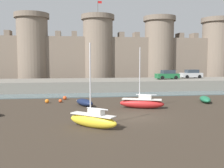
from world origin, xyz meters
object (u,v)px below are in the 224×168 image
(car_quay_centre_west, at_px, (191,74))
(rowboat_midflat_centre, at_px, (85,102))
(sailboat_foreground_right, at_px, (93,119))
(sailboat_foreground_left, at_px, (142,103))
(mooring_buoy_off_centre, at_px, (47,101))
(rowboat_near_channel_right, at_px, (205,99))
(mooring_buoy_near_channel, at_px, (60,101))
(car_quay_west, at_px, (167,75))
(mooring_buoy_near_shore, at_px, (65,98))

(car_quay_centre_west, bearing_deg, rowboat_midflat_centre, -139.23)
(sailboat_foreground_right, relative_size, car_quay_centre_west, 1.49)
(sailboat_foreground_left, height_order, mooring_buoy_off_centre, sailboat_foreground_left)
(rowboat_near_channel_right, bearing_deg, mooring_buoy_near_channel, 172.59)
(sailboat_foreground_right, bearing_deg, rowboat_midflat_centre, 91.48)
(mooring_buoy_near_channel, height_order, mooring_buoy_off_centre, mooring_buoy_off_centre)
(car_quay_west, bearing_deg, rowboat_midflat_centre, -134.15)
(sailboat_foreground_left, relative_size, mooring_buoy_near_channel, 15.45)
(mooring_buoy_off_centre, height_order, car_quay_west, car_quay_west)
(rowboat_midflat_centre, bearing_deg, car_quay_west, 45.85)
(sailboat_foreground_right, height_order, mooring_buoy_near_shore, sailboat_foreground_right)
(mooring_buoy_near_channel, bearing_deg, rowboat_midflat_centre, -45.30)
(car_quay_west, bearing_deg, mooring_buoy_near_shore, -148.53)
(rowboat_midflat_centre, relative_size, car_quay_west, 0.81)
(rowboat_near_channel_right, bearing_deg, sailboat_foreground_right, -144.37)
(sailboat_foreground_right, relative_size, sailboat_foreground_left, 0.98)
(rowboat_near_channel_right, relative_size, mooring_buoy_near_shore, 7.53)
(sailboat_foreground_left, relative_size, mooring_buoy_off_centre, 13.11)
(rowboat_near_channel_right, height_order, mooring_buoy_off_centre, rowboat_near_channel_right)
(rowboat_near_channel_right, xyz_separation_m, car_quay_centre_west, (6.30, 17.37, 2.16))
(car_quay_centre_west, bearing_deg, mooring_buoy_near_channel, -147.29)
(mooring_buoy_off_centre, xyz_separation_m, car_quay_west, (19.59, 13.23, 2.29))
(mooring_buoy_near_channel, height_order, mooring_buoy_near_shore, mooring_buoy_near_shore)
(sailboat_foreground_left, bearing_deg, mooring_buoy_near_channel, 149.16)
(sailboat_foreground_left, xyz_separation_m, mooring_buoy_near_shore, (-8.22, 7.35, -0.36))
(rowboat_near_channel_right, distance_m, car_quay_centre_west, 18.60)
(rowboat_near_channel_right, xyz_separation_m, sailboat_foreground_right, (-14.24, -10.21, 0.24))
(sailboat_foreground_left, bearing_deg, mooring_buoy_off_centre, 154.35)
(mooring_buoy_near_channel, distance_m, car_quay_west, 22.35)
(mooring_buoy_near_channel, bearing_deg, mooring_buoy_near_shore, 78.50)
(rowboat_near_channel_right, xyz_separation_m, mooring_buoy_near_channel, (-17.26, 2.24, -0.17))
(mooring_buoy_off_centre, distance_m, car_quay_centre_west, 29.52)
(rowboat_near_channel_right, bearing_deg, car_quay_west, 86.99)
(mooring_buoy_near_shore, bearing_deg, rowboat_midflat_centre, -64.97)
(car_quay_west, bearing_deg, sailboat_foreground_right, -120.62)
(mooring_buoy_near_shore, xyz_separation_m, car_quay_centre_west, (23.11, 12.95, 2.29))
(mooring_buoy_near_channel, relative_size, car_quay_centre_west, 0.10)
(rowboat_near_channel_right, bearing_deg, sailboat_foreground_left, -161.18)
(mooring_buoy_off_centre, distance_m, car_quay_west, 23.75)
(rowboat_midflat_centre, height_order, car_quay_west, car_quay_west)
(sailboat_foreground_right, distance_m, car_quay_west, 29.59)
(sailboat_foreground_right, distance_m, mooring_buoy_near_channel, 12.82)
(mooring_buoy_near_channel, height_order, car_quay_west, car_quay_west)
(mooring_buoy_near_channel, bearing_deg, sailboat_foreground_right, -76.39)
(rowboat_midflat_centre, height_order, mooring_buoy_near_channel, rowboat_midflat_centre)
(rowboat_near_channel_right, relative_size, rowboat_midflat_centre, 1.08)
(sailboat_foreground_left, bearing_deg, rowboat_midflat_centre, 158.04)
(sailboat_foreground_left, bearing_deg, sailboat_foreground_right, -127.81)
(car_quay_centre_west, height_order, car_quay_west, same)
(mooring_buoy_near_channel, relative_size, car_quay_west, 0.10)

